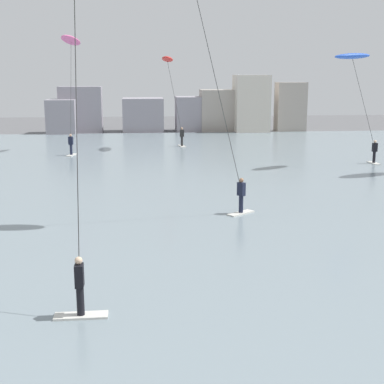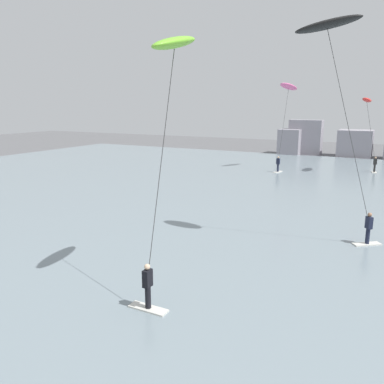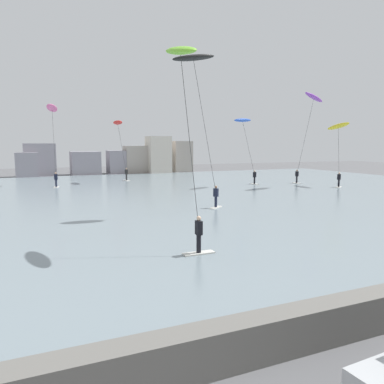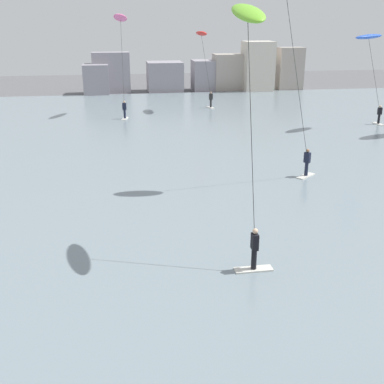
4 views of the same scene
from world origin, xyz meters
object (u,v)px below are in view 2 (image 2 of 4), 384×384
kitesurfer_pink (288,95)px  kitesurfer_red (368,109)px  kitesurfer_lime (171,74)px  kitesurfer_black (333,51)px

kitesurfer_pink → kitesurfer_red: (7.73, 1.18, -1.38)m
kitesurfer_red → kitesurfer_lime: size_ratio=0.82×
kitesurfer_black → kitesurfer_lime: size_ratio=1.14×
kitesurfer_lime → kitesurfer_pink: bearing=96.9°
kitesurfer_pink → kitesurfer_lime: size_ratio=0.99×
kitesurfer_pink → kitesurfer_lime: 29.98m
kitesurfer_black → kitesurfer_red: bearing=89.6°
kitesurfer_black → kitesurfer_lime: 8.48m
kitesurfer_pink → kitesurfer_red: kitesurfer_pink is taller
kitesurfer_black → kitesurfer_red: size_ratio=1.38×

